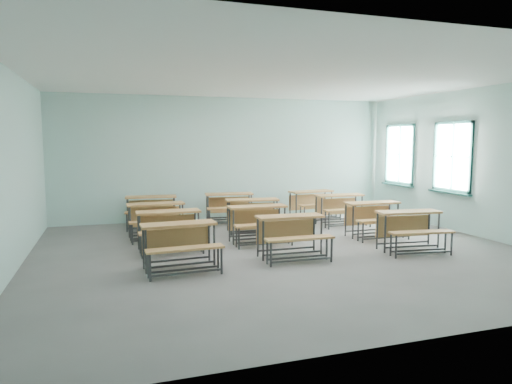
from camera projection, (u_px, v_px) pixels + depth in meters
room at (287, 166)px, 8.40m from camera, size 9.04×8.04×3.24m
desk_unit_r0c0 at (180, 239)px, 7.27m from camera, size 1.23×0.86×0.74m
desk_unit_r0c1 at (292, 230)px, 8.02m from camera, size 1.21×0.82×0.74m
desk_unit_r0c2 at (411, 225)px, 8.53m from camera, size 1.27×0.93×0.74m
desk_unit_r1c0 at (169, 224)px, 8.56m from camera, size 1.20×0.82×0.74m
desk_unit_r1c1 at (259, 218)px, 9.24m from camera, size 1.20×0.81×0.74m
desk_unit_r1c2 at (375, 214)px, 9.79m from camera, size 1.20×0.81×0.74m
desk_unit_r2c0 at (157, 215)px, 9.63m from camera, size 1.22×0.84×0.74m
desk_unit_r2c1 at (253, 210)px, 10.30m from camera, size 1.29×0.95×0.74m
desk_unit_r2c2 at (341, 205)px, 11.18m from camera, size 1.21×0.83×0.74m
desk_unit_r3c0 at (151, 207)px, 10.87m from camera, size 1.26×0.90×0.74m
desk_unit_r3c1 at (230, 203)px, 11.45m from camera, size 1.28×0.94×0.74m
desk_unit_r3c2 at (313, 200)px, 12.03m from camera, size 1.28×0.94×0.74m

